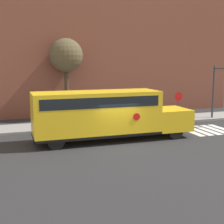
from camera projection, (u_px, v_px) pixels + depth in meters
The scene contains 8 objects.
ground_plane at pixel (120, 146), 18.72m from camera, with size 60.00×60.00×0.00m, color #28282B.
sidewalk_strip at pixel (92, 124), 24.79m from camera, with size 44.00×3.00×0.15m.
building_backdrop at pixel (74, 43), 29.80m from camera, with size 32.00×4.00×13.48m.
crosswalk_stripes at pixel (207, 130), 22.95m from camera, with size 3.30×3.20×0.01m.
school_bus at pixel (105, 113), 19.64m from camera, with size 10.22×2.57×3.16m.
stop_sign at pixel (178, 102), 25.91m from camera, with size 0.71×0.10×2.47m.
traffic_light at pixel (222, 84), 25.71m from camera, with size 0.28×3.28×4.66m.
tree_near_sidewalk at pixel (66, 56), 26.73m from camera, with size 2.89×2.89×6.96m.
Camera 1 is at (-6.19, -17.07, 5.02)m, focal length 50.00 mm.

